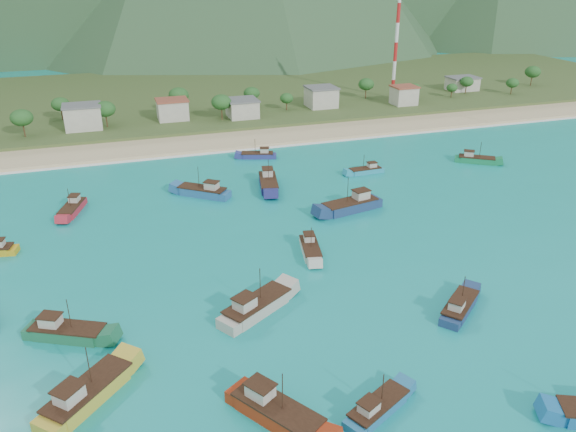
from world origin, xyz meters
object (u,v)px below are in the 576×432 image
object	(u,v)px
boat_7	(276,413)
boat_12	(310,249)
radio_tower	(396,42)
boat_13	(377,409)
boat_17	(268,183)
boat_20	(87,395)
boat_3	(476,160)
boat_4	(256,307)
boat_9	(73,209)
boat_15	(459,308)
boat_0	(366,171)
boat_1	(67,333)
boat_14	(351,206)
boat_5	(203,192)
boat_18	(258,156)

from	to	relation	value
boat_7	boat_12	bearing A→B (deg)	-148.87
radio_tower	boat_13	world-z (taller)	radio_tower
boat_12	boat_7	bearing A→B (deg)	76.04
boat_17	boat_20	xyz separation A→B (m)	(-38.76, -58.25, 0.02)
boat_3	boat_7	xyz separation A→B (m)	(-73.57, -67.68, 0.24)
boat_4	boat_9	world-z (taller)	boat_4
boat_13	boat_15	distance (m)	24.83
boat_0	boat_1	xyz separation A→B (m)	(-66.07, -46.33, 0.26)
boat_13	boat_17	xyz separation A→B (m)	(8.11, 70.31, 0.33)
boat_1	boat_3	bearing A→B (deg)	142.18
boat_0	radio_tower	bearing A→B (deg)	-34.85
boat_4	boat_13	distance (m)	24.46
boat_14	boat_20	xyz separation A→B (m)	(-51.01, -40.57, -0.06)
boat_5	boat_20	bearing A→B (deg)	-164.14
boat_1	boat_13	distance (m)	41.92
boat_1	boat_15	size ratio (longest dim) A/B	1.18
boat_7	boat_14	world-z (taller)	boat_14
boat_4	boat_5	xyz separation A→B (m)	(0.93, 46.58, -0.07)
boat_4	boat_13	size ratio (longest dim) A/B	1.32
boat_0	boat_18	xyz separation A→B (m)	(-21.38, 19.21, 0.06)
radio_tower	boat_20	distance (m)	165.09
boat_12	boat_14	bearing A→B (deg)	-122.48
boat_0	boat_4	size ratio (longest dim) A/B	0.70
boat_0	boat_14	world-z (taller)	boat_14
boat_13	boat_0	bearing A→B (deg)	128.75
boat_13	boat_14	distance (m)	56.43
boat_12	boat_20	distance (m)	45.13
boat_7	boat_14	distance (m)	58.96
boat_17	boat_4	bearing A→B (deg)	83.61
boat_0	boat_18	size ratio (longest dim) A/B	0.91
boat_9	boat_20	xyz separation A→B (m)	(2.65, -57.50, 0.28)
boat_4	boat_14	world-z (taller)	boat_14
boat_13	boat_4	bearing A→B (deg)	171.43
boat_15	boat_20	bearing A→B (deg)	-126.59
boat_3	boat_9	size ratio (longest dim) A/B	0.96
boat_12	boat_0	bearing A→B (deg)	-116.41
boat_18	boat_20	xyz separation A→B (m)	(-42.12, -79.05, 0.35)
boat_4	boat_5	distance (m)	46.59
boat_1	boat_20	world-z (taller)	boat_20
boat_12	boat_17	bearing A→B (deg)	-81.53
boat_7	boat_20	xyz separation A→B (m)	(-19.66, 9.37, 0.03)
boat_14	boat_18	xyz separation A→B (m)	(-8.89, 38.49, -0.41)
boat_18	boat_17	bearing A→B (deg)	-171.72
boat_0	boat_15	distance (m)	58.88
boat_0	boat_7	world-z (taller)	boat_7
boat_7	boat_20	size ratio (longest dim) A/B	1.06
boat_1	boat_13	bearing A→B (deg)	79.52
radio_tower	boat_7	size ratio (longest dim) A/B	3.19
boat_5	boat_13	distance (m)	70.14
boat_9	boat_13	size ratio (longest dim) A/B	1.09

